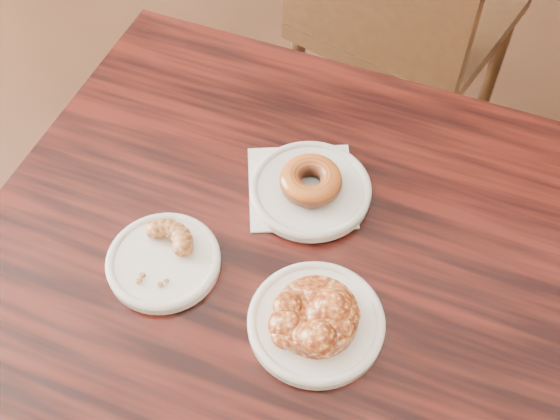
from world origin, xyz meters
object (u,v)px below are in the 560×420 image
(chair_far, at_px, (409,15))
(cruller_fragment, at_px, (162,254))
(glazed_donut, at_px, (311,181))
(apple_fritter, at_px, (317,314))
(cafe_table, at_px, (272,375))

(chair_far, relative_size, cruller_fragment, 9.68)
(chair_far, xyz_separation_m, glazed_donut, (-0.05, -0.81, 0.33))
(chair_far, height_order, apple_fritter, chair_far)
(apple_fritter, bearing_deg, cruller_fragment, 171.78)
(glazed_donut, distance_m, cruller_fragment, 0.23)
(cruller_fragment, bearing_deg, chair_far, 77.95)
(cafe_table, height_order, cruller_fragment, cruller_fragment)
(glazed_donut, height_order, apple_fritter, same)
(apple_fritter, bearing_deg, cafe_table, 140.53)
(chair_far, distance_m, glazed_donut, 0.88)
(glazed_donut, bearing_deg, apple_fritter, -73.58)
(glazed_donut, relative_size, cruller_fragment, 0.95)
(chair_far, height_order, glazed_donut, chair_far)
(cafe_table, xyz_separation_m, apple_fritter, (0.08, -0.07, 0.40))
(chair_far, bearing_deg, glazed_donut, 105.57)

